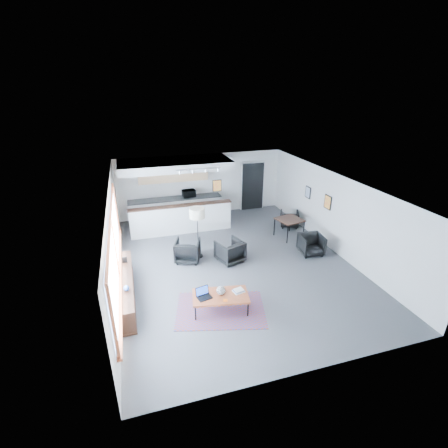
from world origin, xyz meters
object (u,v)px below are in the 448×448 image
object	(u,v)px
armchair_right	(230,250)
dining_chair_far	(289,219)
armchair_left	(188,250)
book_stack	(239,291)
dining_table	(289,221)
coffee_table	(220,296)
laptop	(203,294)
floor_lamp	(197,215)
dining_chair_near	(311,245)
ceramic_pot	(221,290)
microwave	(189,193)

from	to	relation	value
armchair_right	dining_chair_far	size ratio (longest dim) A/B	1.32
armchair_left	armchair_right	xyz separation A→B (m)	(1.28, -0.42, 0.00)
book_stack	armchair_right	distance (m)	2.35
book_stack	dining_table	size ratio (longest dim) A/B	0.31
coffee_table	laptop	size ratio (longest dim) A/B	3.73
floor_lamp	armchair_left	bearing A→B (deg)	-157.42
armchair_left	dining_chair_near	xyz separation A→B (m)	(4.02, -0.74, -0.07)
coffee_table	floor_lamp	xyz separation A→B (m)	(0.07, 2.87, 1.06)
coffee_table	floor_lamp	distance (m)	3.06
dining_table	dining_chair_near	distance (m)	1.45
ceramic_pot	dining_chair_far	world-z (taller)	ceramic_pot
microwave	dining_chair_near	bearing A→B (deg)	-59.41
dining_table	dining_chair_far	distance (m)	1.06
dining_chair_near	microwave	world-z (taller)	microwave
laptop	floor_lamp	distance (m)	3.01
dining_chair_near	dining_chair_far	bearing A→B (deg)	86.58
microwave	armchair_right	bearing A→B (deg)	-88.92
laptop	dining_chair_far	bearing A→B (deg)	29.06
dining_chair_far	floor_lamp	bearing A→B (deg)	41.81
floor_lamp	dining_table	distance (m)	3.66
floor_lamp	dining_chair_far	world-z (taller)	floor_lamp
ceramic_pot	dining_chair_near	world-z (taller)	ceramic_pot
ceramic_pot	book_stack	bearing A→B (deg)	-3.86
book_stack	dining_table	world-z (taller)	dining_table
laptop	book_stack	size ratio (longest dim) A/B	1.28
ceramic_pot	armchair_left	world-z (taller)	armchair_left
book_stack	floor_lamp	world-z (taller)	floor_lamp
dining_chair_far	book_stack	bearing A→B (deg)	72.51
coffee_table	armchair_left	bearing A→B (deg)	106.70
armchair_right	floor_lamp	size ratio (longest dim) A/B	0.46
dining_chair_near	coffee_table	bearing A→B (deg)	-146.25
dining_chair_far	microwave	bearing A→B (deg)	-6.83
coffee_table	book_stack	xyz separation A→B (m)	(0.47, -0.00, 0.07)
ceramic_pot	microwave	bearing A→B (deg)	86.07
coffee_table	dining_chair_far	world-z (taller)	dining_chair_far
coffee_table	ceramic_pot	size ratio (longest dim) A/B	6.65
coffee_table	dining_table	size ratio (longest dim) A/B	1.46
armchair_left	microwave	distance (m)	3.75
book_stack	dining_chair_far	size ratio (longest dim) A/B	0.52
armchair_right	dining_chair_near	distance (m)	2.75
dining_table	armchair_right	bearing A→B (deg)	-157.60
book_stack	dining_table	bearing A→B (deg)	47.19
laptop	dining_chair_far	world-z (taller)	laptop
book_stack	microwave	distance (m)	6.35
laptop	dining_chair_far	distance (m)	6.15
dining_table	microwave	world-z (taller)	microwave
laptop	armchair_left	world-z (taller)	armchair_left
ceramic_pot	floor_lamp	distance (m)	2.99
dining_chair_far	coffee_table	bearing A→B (deg)	68.99
book_stack	armchair_right	xyz separation A→B (m)	(0.50, 2.29, -0.10)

